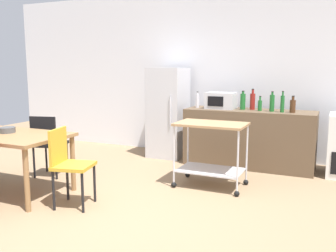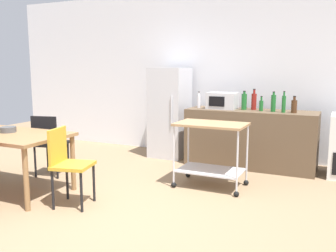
# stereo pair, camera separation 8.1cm
# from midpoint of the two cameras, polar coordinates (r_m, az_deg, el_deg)

# --- Properties ---
(ground_plane) EXTENTS (12.00, 12.00, 0.00)m
(ground_plane) POSITION_cam_midpoint_polar(r_m,az_deg,el_deg) (4.15, -8.34, -13.28)
(ground_plane) COLOR #8C7051
(back_wall) EXTENTS (8.40, 0.12, 2.90)m
(back_wall) POSITION_cam_midpoint_polar(r_m,az_deg,el_deg) (6.73, 6.72, 7.99)
(back_wall) COLOR white
(back_wall) RESTS_ON ground_plane
(kitchen_counter) EXTENTS (2.00, 0.64, 0.90)m
(kitchen_counter) POSITION_cam_midpoint_polar(r_m,az_deg,el_deg) (6.02, 12.85, -1.88)
(kitchen_counter) COLOR brown
(kitchen_counter) RESTS_ON ground_plane
(dining_table) EXTENTS (1.50, 0.90, 0.75)m
(dining_table) POSITION_cam_midpoint_polar(r_m,az_deg,el_deg) (5.04, -22.94, -1.94)
(dining_table) COLOR olive
(dining_table) RESTS_ON ground_plane
(chair_mustard) EXTENTS (0.48, 0.48, 0.89)m
(chair_mustard) POSITION_cam_midpoint_polar(r_m,az_deg,el_deg) (4.36, -14.61, -5.21)
(chair_mustard) COLOR gold
(chair_mustard) RESTS_ON ground_plane
(chair_black) EXTENTS (0.48, 0.48, 0.89)m
(chair_black) POSITION_cam_midpoint_polar(r_m,az_deg,el_deg) (5.59, -17.38, -2.20)
(chair_black) COLOR black
(chair_black) RESTS_ON ground_plane
(refrigerator) EXTENTS (0.60, 0.63, 1.55)m
(refrigerator) POSITION_cam_midpoint_polar(r_m,az_deg,el_deg) (6.52, 0.61, 2.07)
(refrigerator) COLOR silver
(refrigerator) RESTS_ON ground_plane
(kitchen_cart) EXTENTS (0.91, 0.57, 0.85)m
(kitchen_cart) POSITION_cam_midpoint_polar(r_m,az_deg,el_deg) (4.90, 7.07, -2.76)
(kitchen_cart) COLOR #A37A51
(kitchen_cart) RESTS_ON ground_plane
(bottle_sesame_oil) EXTENTS (0.06, 0.06, 0.26)m
(bottle_sesame_oil) POSITION_cam_midpoint_polar(r_m,az_deg,el_deg) (6.18, 5.12, 3.85)
(bottle_sesame_oil) COLOR silver
(bottle_sesame_oil) RESTS_ON kitchen_counter
(microwave) EXTENTS (0.46, 0.35, 0.26)m
(microwave) POSITION_cam_midpoint_polar(r_m,az_deg,el_deg) (6.07, 8.70, 3.86)
(microwave) COLOR silver
(microwave) RESTS_ON kitchen_counter
(bottle_soda) EXTENTS (0.08, 0.08, 0.30)m
(bottle_soda) POSITION_cam_midpoint_polar(r_m,az_deg,el_deg) (5.99, 11.96, 3.71)
(bottle_soda) COLOR #1E6628
(bottle_soda) RESTS_ON kitchen_counter
(bottle_sparkling_water) EXTENTS (0.08, 0.08, 0.33)m
(bottle_sparkling_water) POSITION_cam_midpoint_polar(r_m,az_deg,el_deg) (6.01, 13.40, 3.73)
(bottle_sparkling_water) COLOR maroon
(bottle_sparkling_water) RESTS_ON kitchen_counter
(bottle_hot_sauce) EXTENTS (0.06, 0.06, 0.23)m
(bottle_hot_sauce) POSITION_cam_midpoint_polar(r_m,az_deg,el_deg) (5.88, 14.47, 3.11)
(bottle_hot_sauce) COLOR #1E6628
(bottle_hot_sauce) RESTS_ON kitchen_counter
(bottle_soy_sauce) EXTENTS (0.07, 0.07, 0.30)m
(bottle_soy_sauce) POSITION_cam_midpoint_polar(r_m,az_deg,el_deg) (5.83, 16.22, 3.41)
(bottle_soy_sauce) COLOR #1E6628
(bottle_soy_sauce) RESTS_ON kitchen_counter
(bottle_wine) EXTENTS (0.06, 0.06, 0.32)m
(bottle_wine) POSITION_cam_midpoint_polar(r_m,az_deg,el_deg) (5.76, 17.69, 3.29)
(bottle_wine) COLOR #1E6628
(bottle_wine) RESTS_ON kitchen_counter
(bottle_vinegar) EXTENTS (0.08, 0.08, 0.25)m
(bottle_vinegar) POSITION_cam_midpoint_polar(r_m,az_deg,el_deg) (5.76, 19.13, 2.91)
(bottle_vinegar) COLOR #4C2D19
(bottle_vinegar) RESTS_ON kitchen_counter
(fruit_bowl) EXTENTS (0.20, 0.20, 0.07)m
(fruit_bowl) POSITION_cam_midpoint_polar(r_m,az_deg,el_deg) (5.10, -22.86, -0.50)
(fruit_bowl) COLOR #4C4C4C
(fruit_bowl) RESTS_ON dining_table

